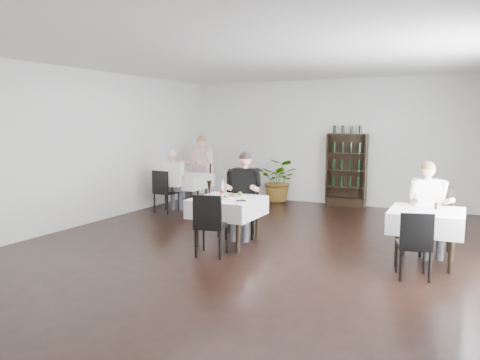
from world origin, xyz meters
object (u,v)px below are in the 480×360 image
(wine_shelf, at_px, (346,171))
(potted_tree, at_px, (279,180))
(main_table, at_px, (227,207))
(diner_main, at_px, (244,188))

(wine_shelf, height_order, potted_tree, wine_shelf)
(main_table, height_order, potted_tree, potted_tree)
(main_table, xyz_separation_m, potted_tree, (-0.75, 4.20, -0.08))
(diner_main, bearing_deg, potted_tree, 102.23)
(wine_shelf, xyz_separation_m, main_table, (-0.90, -4.31, -0.23))
(wine_shelf, bearing_deg, diner_main, -102.70)
(main_table, bearing_deg, wine_shelf, 78.22)
(diner_main, bearing_deg, wine_shelf, 77.30)
(potted_tree, relative_size, diner_main, 0.73)
(potted_tree, bearing_deg, wine_shelf, 3.96)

